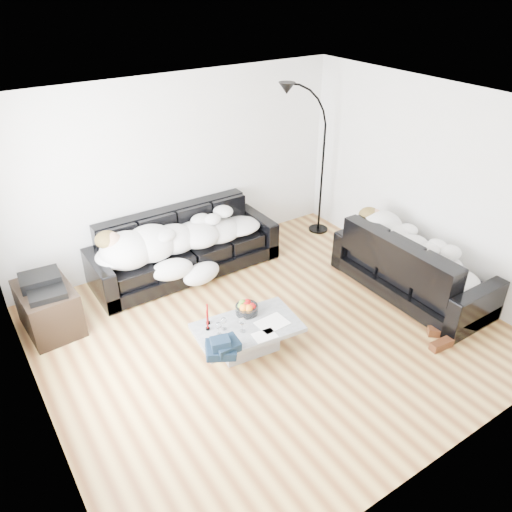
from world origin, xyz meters
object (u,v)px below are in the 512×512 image
wine_glass_a (224,324)px  wine_glass_b (219,329)px  sofa_right (413,264)px  stereo (42,284)px  candle_left (207,320)px  sleeper_right (416,249)px  coffee_table (248,338)px  floor_lamp (322,168)px  sleeper_back (185,232)px  shoes (441,338)px  fruit_bowl (247,307)px  wine_glass_c (242,325)px  candle_right (208,314)px  av_cabinet (49,308)px  sofa_back (185,244)px

wine_glass_a → wine_glass_b: wine_glass_b is taller
sofa_right → stereo: 4.53m
wine_glass_b → stereo: 2.12m
wine_glass_b → candle_left: candle_left is taller
sleeper_right → wine_glass_b: 2.77m
coffee_table → floor_lamp: bearing=35.6°
sleeper_back → sleeper_right: 3.03m
wine_glass_b → shoes: (2.25, -1.17, -0.36)m
fruit_bowl → wine_glass_b: (-0.46, -0.16, -0.00)m
shoes → wine_glass_c: bearing=168.5°
wine_glass_a → candle_right: size_ratio=0.57×
floor_lamp → av_cabinet: bearing=-177.0°
sofa_back → sleeper_right: bearing=-43.2°
sofa_right → candle_right: bearing=80.1°
wine_glass_c → stereo: size_ratio=0.40×
sleeper_right → sleeper_back: bearing=47.5°
wine_glass_b → wine_glass_c: wine_glass_c is taller
coffee_table → candle_right: bearing=141.6°
shoes → sofa_right: bearing=78.3°
sofa_right → coffee_table: bearing=85.1°
shoes → floor_lamp: floor_lamp is taller
wine_glass_c → shoes: 2.31m
coffee_table → av_cabinet: size_ratio=1.39×
stereo → floor_lamp: 4.30m
av_cabinet → stereo: (0.00, 0.00, 0.35)m
wine_glass_a → shoes: 2.51m
sleeper_right → fruit_bowl: 2.34m
wine_glass_a → av_cabinet: (-1.49, 1.52, -0.13)m
wine_glass_a → candle_right: (-0.10, 0.18, 0.06)m
wine_glass_a → shoes: (2.16, -1.22, -0.35)m
candle_left → wine_glass_b: bearing=-66.8°
wine_glass_c → candle_right: 0.41m
sofa_right → sofa_back: bearing=46.8°
floor_lamp → shoes: bearing=-101.7°
sleeper_back → wine_glass_c: (-0.28, -1.89, -0.22)m
sofa_back → sleeper_right: 3.07m
candle_right → floor_lamp: bearing=28.2°
wine_glass_c → floor_lamp: (2.64, 1.87, 0.64)m
candle_left → shoes: candle_left is taller
av_cabinet → stereo: stereo is taller
coffee_table → wine_glass_c: size_ratio=6.50×
sleeper_back → candle_right: size_ratio=8.31×
shoes → stereo: size_ratio=1.11×
sofa_right → fruit_bowl: (-2.29, 0.41, -0.01)m
sleeper_back → wine_glass_a: sleeper_back is taller
wine_glass_b → shoes: wine_glass_b is taller
coffee_table → fruit_bowl: fruit_bowl is taller
sofa_back → coffee_table: sofa_back is taller
fruit_bowl → wine_glass_b: fruit_bowl is taller
sofa_right → wine_glass_b: (-2.75, 0.25, -0.01)m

